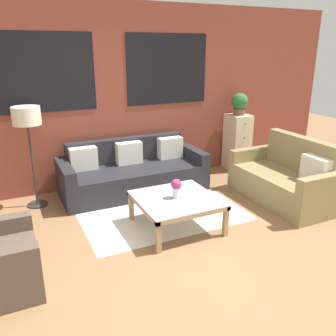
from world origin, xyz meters
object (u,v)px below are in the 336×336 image
(settee_vintage, at_px, (286,180))
(coffee_table, at_px, (176,202))
(floor_lamp, at_px, (27,121))
(flower_vase, at_px, (176,187))
(couch_dark, at_px, (133,173))
(potted_plant, at_px, (240,103))
(drawer_cabinet, at_px, (237,142))

(settee_vintage, relative_size, coffee_table, 1.65)
(floor_lamp, xyz_separation_m, flower_vase, (1.49, -1.43, -0.67))
(settee_vintage, xyz_separation_m, flower_vase, (-1.81, -0.07, 0.23))
(couch_dark, xyz_separation_m, settee_vintage, (1.87, -1.31, 0.03))
(settee_vintage, bearing_deg, floor_lamp, 157.51)
(settee_vintage, height_order, coffee_table, settee_vintage)
(couch_dark, height_order, coffee_table, couch_dark)
(floor_lamp, bearing_deg, coffee_table, -43.92)
(coffee_table, distance_m, floor_lamp, 2.25)
(couch_dark, relative_size, potted_plant, 5.78)
(potted_plant, height_order, flower_vase, potted_plant)
(coffee_table, relative_size, flower_vase, 3.93)
(coffee_table, bearing_deg, couch_dark, 92.65)
(drawer_cabinet, bearing_deg, settee_vintage, -98.42)
(coffee_table, height_order, drawer_cabinet, drawer_cabinet)
(drawer_cabinet, bearing_deg, potted_plant, 90.00)
(floor_lamp, distance_m, flower_vase, 2.18)
(drawer_cabinet, height_order, potted_plant, potted_plant)
(couch_dark, relative_size, settee_vintage, 1.41)
(potted_plant, bearing_deg, settee_vintage, -98.42)
(coffee_table, bearing_deg, potted_plant, 37.97)
(potted_plant, distance_m, flower_vase, 2.66)
(flower_vase, bearing_deg, drawer_cabinet, 37.88)
(couch_dark, xyz_separation_m, drawer_cabinet, (2.10, 0.20, 0.22))
(potted_plant, bearing_deg, flower_vase, -142.12)
(flower_vase, bearing_deg, couch_dark, 92.63)
(drawer_cabinet, height_order, flower_vase, drawer_cabinet)
(drawer_cabinet, xyz_separation_m, flower_vase, (-2.03, -1.58, 0.04))
(coffee_table, relative_size, potted_plant, 2.48)
(flower_vase, bearing_deg, floor_lamp, 136.16)
(potted_plant, bearing_deg, floor_lamp, -177.60)
(coffee_table, height_order, potted_plant, potted_plant)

